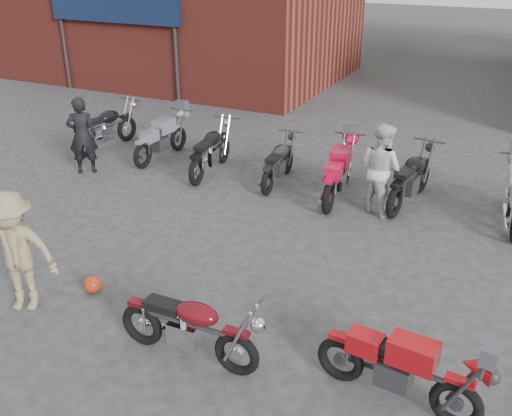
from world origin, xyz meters
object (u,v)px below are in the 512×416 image
at_px(row_bike_0, 106,125).
at_px(row_bike_3, 279,160).
at_px(sportbike, 401,365).
at_px(person_dark, 82,135).
at_px(row_bike_4, 339,170).
at_px(vintage_motorcycle, 189,323).
at_px(row_bike_5, 411,175).
at_px(row_bike_1, 162,136).
at_px(helmet, 93,284).
at_px(person_tan, 15,252).
at_px(person_light, 381,169).
at_px(row_bike_2, 211,148).

bearing_deg(row_bike_0, row_bike_3, -86.33).
height_order(sportbike, person_dark, person_dark).
relative_size(row_bike_3, row_bike_4, 0.86).
relative_size(vintage_motorcycle, row_bike_3, 1.04).
relative_size(person_dark, row_bike_5, 0.84).
bearing_deg(row_bike_1, person_dark, 147.30).
xyz_separation_m(helmet, row_bike_4, (2.19, 4.95, 0.48)).
bearing_deg(person_dark, person_tan, 86.61).
relative_size(vintage_motorcycle, row_bike_5, 0.91).
xyz_separation_m(helmet, row_bike_5, (3.57, 5.29, 0.47)).
distance_m(row_bike_0, row_bike_3, 4.84).
height_order(person_tan, row_bike_3, person_tan).
bearing_deg(sportbike, person_dark, 159.38).
bearing_deg(vintage_motorcycle, row_bike_5, 75.49).
xyz_separation_m(person_tan, row_bike_1, (-1.74, 6.05, -0.34)).
relative_size(vintage_motorcycle, person_tan, 1.05).
relative_size(row_bike_1, row_bike_5, 0.94).
bearing_deg(person_light, row_bike_3, 16.92).
height_order(row_bike_3, row_bike_5, row_bike_5).
height_order(person_dark, row_bike_5, person_dark).
relative_size(helmet, row_bike_5, 0.14).
distance_m(row_bike_1, row_bike_4, 4.57).
xyz_separation_m(helmet, person_light, (3.10, 4.66, 0.76)).
xyz_separation_m(person_tan, row_bike_3, (1.41, 5.85, -0.37)).
height_order(row_bike_4, row_bike_5, row_bike_4).
height_order(row_bike_0, row_bike_2, row_bike_0).
bearing_deg(helmet, person_light, 56.38).
bearing_deg(helmet, vintage_motorcycle, -17.16).
bearing_deg(row_bike_4, person_light, -112.89).
distance_m(vintage_motorcycle, sportbike, 2.54).
distance_m(helmet, row_bike_2, 5.11).
xyz_separation_m(helmet, row_bike_0, (-4.05, 5.34, 0.47)).
bearing_deg(person_tan, row_bike_5, 31.30).
bearing_deg(row_bike_4, row_bike_3, 77.21).
bearing_deg(person_dark, row_bike_1, -160.10).
bearing_deg(row_bike_5, person_dark, 110.16).
distance_m(sportbike, row_bike_5, 5.67).
xyz_separation_m(person_dark, row_bike_5, (7.00, 1.48, -0.27)).
height_order(helmet, row_bike_5, row_bike_5).
height_order(sportbike, row_bike_2, row_bike_2).
relative_size(row_bike_1, row_bike_2, 0.96).
relative_size(person_dark, row_bike_1, 0.89).
distance_m(helmet, row_bike_5, 6.40).
height_order(vintage_motorcycle, row_bike_1, row_bike_1).
xyz_separation_m(person_light, row_bike_5, (0.47, 0.63, -0.29)).
bearing_deg(helmet, person_dark, 131.97).
xyz_separation_m(row_bike_1, row_bike_2, (1.53, -0.31, 0.03)).
height_order(row_bike_0, row_bike_1, row_bike_0).
distance_m(row_bike_4, row_bike_5, 1.43).
height_order(person_dark, row_bike_3, person_dark).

